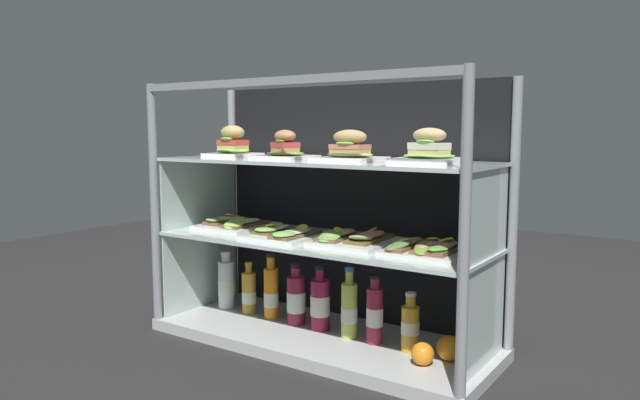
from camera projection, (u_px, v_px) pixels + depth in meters
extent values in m
cube|color=#252424|center=(320.00, 346.00, 2.23)|extent=(6.00, 6.00, 0.02)
cube|color=#BCBEBD|center=(320.00, 338.00, 2.22)|extent=(1.29, 0.48, 0.04)
cylinder|color=gray|center=(155.00, 209.00, 2.34)|extent=(0.03, 0.03, 0.96)
cylinder|color=gray|center=(464.00, 244.00, 1.64)|extent=(0.03, 0.03, 0.96)
cylinder|color=gray|center=(233.00, 198.00, 2.71)|extent=(0.03, 0.03, 0.96)
cylinder|color=gray|center=(513.00, 223.00, 2.00)|extent=(0.03, 0.03, 0.96)
cube|color=gray|center=(281.00, 81.00, 1.93)|extent=(1.26, 0.03, 0.03)
cube|color=black|center=(354.00, 203.00, 2.36)|extent=(1.23, 0.01, 0.92)
cube|color=silver|center=(201.00, 267.00, 2.54)|extent=(0.01, 0.42, 0.34)
cube|color=silver|center=(482.00, 317.00, 1.86)|extent=(0.01, 0.42, 0.34)
cube|color=silver|center=(320.00, 241.00, 2.18)|extent=(1.24, 0.43, 0.01)
cube|color=silver|center=(200.00, 192.00, 2.50)|extent=(0.01, 0.42, 0.28)
cube|color=silver|center=(485.00, 215.00, 1.83)|extent=(0.01, 0.42, 0.28)
cube|color=silver|center=(320.00, 162.00, 2.15)|extent=(1.24, 0.43, 0.01)
cube|color=white|center=(232.00, 155.00, 2.38)|extent=(0.18, 0.18, 0.02)
ellipsoid|color=#87CB58|center=(232.00, 151.00, 2.38)|extent=(0.14, 0.12, 0.02)
cube|color=#D2BA69|center=(232.00, 148.00, 2.37)|extent=(0.11, 0.08, 0.02)
cube|color=#CC4633|center=(232.00, 142.00, 2.37)|extent=(0.11, 0.08, 0.02)
ellipsoid|color=#7AB449|center=(226.00, 139.00, 2.34)|extent=(0.06, 0.03, 0.02)
ellipsoid|color=tan|center=(232.00, 133.00, 2.37)|extent=(0.11, 0.08, 0.06)
cube|color=white|center=(285.00, 157.00, 2.22)|extent=(0.19, 0.19, 0.01)
ellipsoid|color=#73A239|center=(285.00, 153.00, 2.22)|extent=(0.15, 0.13, 0.01)
cube|color=tan|center=(285.00, 150.00, 2.22)|extent=(0.12, 0.11, 0.02)
cube|color=#C53D3C|center=(285.00, 145.00, 2.22)|extent=(0.13, 0.11, 0.02)
ellipsoid|color=olive|center=(280.00, 141.00, 2.19)|extent=(0.07, 0.05, 0.02)
ellipsoid|color=#AA7850|center=(285.00, 136.00, 2.21)|extent=(0.13, 0.11, 0.05)
cube|color=white|center=(350.00, 159.00, 2.06)|extent=(0.21, 0.21, 0.01)
ellipsoid|color=#A6C464|center=(350.00, 155.00, 2.06)|extent=(0.16, 0.14, 0.02)
cube|color=tan|center=(350.00, 151.00, 2.06)|extent=(0.13, 0.08, 0.02)
cube|color=#D47961|center=(350.00, 147.00, 2.05)|extent=(0.13, 0.08, 0.01)
ellipsoid|color=#79B140|center=(345.00, 143.00, 2.03)|extent=(0.07, 0.03, 0.01)
ellipsoid|color=tan|center=(350.00, 137.00, 2.05)|extent=(0.13, 0.08, 0.05)
cube|color=white|center=(429.00, 161.00, 1.93)|extent=(0.20, 0.20, 0.02)
ellipsoid|color=#7EBC56|center=(429.00, 156.00, 1.93)|extent=(0.17, 0.14, 0.01)
cube|color=#E7C282|center=(429.00, 152.00, 1.93)|extent=(0.13, 0.10, 0.02)
cube|color=beige|center=(429.00, 146.00, 1.92)|extent=(0.13, 0.10, 0.02)
ellipsoid|color=#88BC58|center=(425.00, 142.00, 1.90)|extent=(0.07, 0.04, 0.02)
ellipsoid|color=tan|center=(429.00, 135.00, 1.92)|extent=(0.14, 0.10, 0.05)
cube|color=white|center=(237.00, 226.00, 2.44)|extent=(0.26, 0.28, 0.02)
cube|color=brown|center=(226.00, 221.00, 2.47)|extent=(0.09, 0.19, 0.01)
ellipsoid|color=#8EC05F|center=(217.00, 220.00, 2.42)|extent=(0.09, 0.10, 0.02)
ellipsoid|color=silver|center=(226.00, 218.00, 2.46)|extent=(0.07, 0.15, 0.01)
cylinder|color=#FCDB48|center=(230.00, 215.00, 2.47)|extent=(0.04, 0.04, 0.02)
cube|color=brown|center=(245.00, 224.00, 2.40)|extent=(0.09, 0.20, 0.01)
ellipsoid|color=#A7D262|center=(234.00, 223.00, 2.35)|extent=(0.10, 0.12, 0.05)
ellipsoid|color=#E5F1CF|center=(245.00, 221.00, 2.40)|extent=(0.07, 0.16, 0.01)
cylinder|color=yellow|center=(245.00, 218.00, 2.42)|extent=(0.05, 0.05, 0.01)
cube|color=white|center=(287.00, 235.00, 2.24)|extent=(0.26, 0.28, 0.01)
cube|color=brown|center=(275.00, 231.00, 2.27)|extent=(0.09, 0.18, 0.01)
ellipsoid|color=#95C758|center=(266.00, 230.00, 2.22)|extent=(0.08, 0.09, 0.02)
ellipsoid|color=white|center=(275.00, 227.00, 2.27)|extent=(0.07, 0.15, 0.01)
cylinder|color=yellow|center=(271.00, 225.00, 2.26)|extent=(0.06, 0.06, 0.02)
cube|color=brown|center=(296.00, 234.00, 2.19)|extent=(0.09, 0.22, 0.01)
ellipsoid|color=#8BD560|center=(285.00, 234.00, 2.13)|extent=(0.10, 0.12, 0.02)
ellipsoid|color=#F4E7C6|center=(296.00, 231.00, 2.18)|extent=(0.07, 0.18, 0.01)
cylinder|color=yellow|center=(302.00, 228.00, 2.20)|extent=(0.05, 0.05, 0.02)
cube|color=white|center=(356.00, 242.00, 2.10)|extent=(0.26, 0.28, 0.01)
cube|color=brown|center=(340.00, 237.00, 2.13)|extent=(0.09, 0.21, 0.01)
ellipsoid|color=#75AC4E|center=(330.00, 236.00, 2.07)|extent=(0.08, 0.11, 0.04)
ellipsoid|color=#EFA68C|center=(340.00, 233.00, 2.12)|extent=(0.07, 0.17, 0.02)
cylinder|color=yellow|center=(339.00, 230.00, 2.10)|extent=(0.04, 0.04, 0.02)
cube|color=brown|center=(370.00, 239.00, 2.08)|extent=(0.09, 0.21, 0.01)
ellipsoid|color=#9EC870|center=(361.00, 238.00, 2.03)|extent=(0.10, 0.12, 0.04)
ellipsoid|color=pink|center=(370.00, 235.00, 2.08)|extent=(0.07, 0.17, 0.02)
cylinder|color=yellow|center=(372.00, 230.00, 2.11)|extent=(0.04, 0.04, 0.02)
cube|color=white|center=(430.00, 251.00, 1.95)|extent=(0.26, 0.28, 0.01)
cube|color=brown|center=(408.00, 245.00, 1.97)|extent=(0.06, 0.22, 0.01)
ellipsoid|color=#5B7F43|center=(399.00, 245.00, 1.92)|extent=(0.08, 0.12, 0.03)
ellipsoid|color=#F0A07F|center=(408.00, 242.00, 1.97)|extent=(0.05, 0.18, 0.01)
cylinder|color=yellow|center=(405.00, 240.00, 1.94)|extent=(0.06, 0.06, 0.02)
cube|color=brown|center=(431.00, 248.00, 1.93)|extent=(0.06, 0.22, 0.01)
ellipsoid|color=olive|center=(423.00, 248.00, 1.88)|extent=(0.08, 0.12, 0.04)
ellipsoid|color=#E2968B|center=(431.00, 244.00, 1.93)|extent=(0.05, 0.17, 0.02)
cylinder|color=yellow|center=(433.00, 239.00, 1.95)|extent=(0.05, 0.05, 0.02)
cube|color=brown|center=(446.00, 250.00, 1.89)|extent=(0.06, 0.19, 0.02)
ellipsoid|color=#65AE3E|center=(439.00, 249.00, 1.85)|extent=(0.07, 0.10, 0.02)
ellipsoid|color=#E59A8D|center=(446.00, 245.00, 1.89)|extent=(0.05, 0.15, 0.02)
cylinder|color=yellow|center=(447.00, 240.00, 1.91)|extent=(0.06, 0.06, 0.03)
cylinder|color=white|center=(226.00, 285.00, 2.52)|extent=(0.07, 0.07, 0.20)
cylinder|color=silver|center=(227.00, 287.00, 2.53)|extent=(0.07, 0.07, 0.06)
cylinder|color=white|center=(226.00, 258.00, 2.51)|extent=(0.04, 0.04, 0.03)
cylinder|color=silver|center=(226.00, 253.00, 2.51)|extent=(0.04, 0.04, 0.01)
cylinder|color=gold|center=(249.00, 293.00, 2.45)|extent=(0.06, 0.06, 0.17)
cylinder|color=white|center=(249.00, 297.00, 2.45)|extent=(0.06, 0.06, 0.05)
cylinder|color=orange|center=(249.00, 269.00, 2.44)|extent=(0.03, 0.03, 0.03)
cylinder|color=gold|center=(249.00, 264.00, 2.44)|extent=(0.03, 0.03, 0.01)
cylinder|color=orange|center=(271.00, 293.00, 2.38)|extent=(0.06, 0.06, 0.20)
cylinder|color=white|center=(271.00, 299.00, 2.39)|extent=(0.06, 0.06, 0.06)
cylinder|color=orange|center=(271.00, 263.00, 2.37)|extent=(0.03, 0.03, 0.05)
cylinder|color=black|center=(271.00, 255.00, 2.37)|extent=(0.04, 0.04, 0.01)
cylinder|color=maroon|center=(296.00, 300.00, 2.31)|extent=(0.07, 0.07, 0.19)
cylinder|color=white|center=(296.00, 302.00, 2.31)|extent=(0.07, 0.07, 0.08)
cylinder|color=#932143|center=(296.00, 272.00, 2.30)|extent=(0.04, 0.04, 0.04)
cylinder|color=black|center=(296.00, 266.00, 2.30)|extent=(0.04, 0.04, 0.01)
cylinder|color=maroon|center=(320.00, 305.00, 2.25)|extent=(0.07, 0.07, 0.19)
cylinder|color=white|center=(320.00, 305.00, 2.25)|extent=(0.07, 0.07, 0.08)
cylinder|color=#A1193D|center=(320.00, 275.00, 2.23)|extent=(0.03, 0.03, 0.04)
cylinder|color=black|center=(320.00, 268.00, 2.23)|extent=(0.04, 0.04, 0.01)
cylinder|color=#C0CF51|center=(349.00, 311.00, 2.16)|extent=(0.06, 0.06, 0.20)
cylinder|color=silver|center=(349.00, 315.00, 2.16)|extent=(0.06, 0.06, 0.06)
cylinder|color=#B0D047|center=(349.00, 278.00, 2.15)|extent=(0.03, 0.03, 0.05)
cylinder|color=#2E6BAB|center=(350.00, 269.00, 2.14)|extent=(0.03, 0.03, 0.01)
cylinder|color=#98233E|center=(375.00, 316.00, 2.10)|extent=(0.06, 0.06, 0.20)
cylinder|color=white|center=(375.00, 317.00, 2.10)|extent=(0.06, 0.06, 0.06)
cylinder|color=#972B3D|center=(375.00, 283.00, 2.09)|extent=(0.03, 0.03, 0.04)
cylinder|color=black|center=(375.00, 277.00, 2.09)|extent=(0.04, 0.04, 0.01)
cylinder|color=gold|center=(410.00, 329.00, 2.03)|extent=(0.06, 0.06, 0.15)
cylinder|color=silver|center=(410.00, 327.00, 2.03)|extent=(0.06, 0.06, 0.04)
cylinder|color=gold|center=(411.00, 301.00, 2.02)|extent=(0.03, 0.03, 0.04)
cylinder|color=silver|center=(411.00, 294.00, 2.01)|extent=(0.04, 0.04, 0.01)
sphere|color=orange|center=(449.00, 348.00, 1.95)|extent=(0.08, 0.08, 0.08)
sphere|color=orange|center=(423.00, 354.00, 1.91)|extent=(0.07, 0.07, 0.07)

